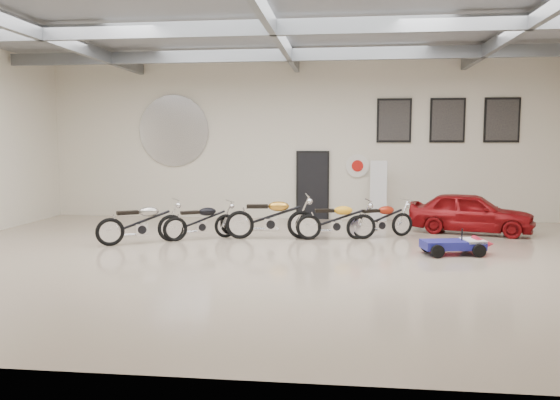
# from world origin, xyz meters

# --- Properties ---
(floor) EXTENTS (16.00, 12.00, 0.01)m
(floor) POSITION_xyz_m (0.00, 0.00, 0.00)
(floor) COLOR tan
(floor) RESTS_ON ground
(ceiling) EXTENTS (16.00, 12.00, 0.01)m
(ceiling) POSITION_xyz_m (0.00, 0.00, 5.00)
(ceiling) COLOR gray
(ceiling) RESTS_ON back_wall
(back_wall) EXTENTS (16.00, 0.02, 5.00)m
(back_wall) POSITION_xyz_m (0.00, 6.00, 2.50)
(back_wall) COLOR silver
(back_wall) RESTS_ON floor
(ceiling_beams) EXTENTS (15.80, 11.80, 0.32)m
(ceiling_beams) POSITION_xyz_m (0.00, 0.00, 4.75)
(ceiling_beams) COLOR slate
(ceiling_beams) RESTS_ON ceiling
(door) EXTENTS (0.92, 0.08, 2.10)m
(door) POSITION_xyz_m (0.50, 5.95, 1.05)
(door) COLOR black
(door) RESTS_ON back_wall
(logo_plaque) EXTENTS (2.30, 0.06, 1.16)m
(logo_plaque) POSITION_xyz_m (-4.00, 5.95, 2.80)
(logo_plaque) COLOR silver
(logo_plaque) RESTS_ON back_wall
(poster_left) EXTENTS (1.05, 0.08, 1.35)m
(poster_left) POSITION_xyz_m (3.00, 5.96, 3.10)
(poster_left) COLOR black
(poster_left) RESTS_ON back_wall
(poster_mid) EXTENTS (1.05, 0.08, 1.35)m
(poster_mid) POSITION_xyz_m (4.60, 5.96, 3.10)
(poster_mid) COLOR black
(poster_mid) RESTS_ON back_wall
(poster_right) EXTENTS (1.05, 0.08, 1.35)m
(poster_right) POSITION_xyz_m (6.20, 5.96, 3.10)
(poster_right) COLOR black
(poster_right) RESTS_ON back_wall
(oil_sign) EXTENTS (0.72, 0.10, 0.72)m
(oil_sign) POSITION_xyz_m (1.90, 5.95, 1.70)
(oil_sign) COLOR white
(oil_sign) RESTS_ON back_wall
(banner_stand) EXTENTS (0.55, 0.32, 1.88)m
(banner_stand) POSITION_xyz_m (2.53, 5.50, 0.94)
(banner_stand) COLOR white
(banner_stand) RESTS_ON floor
(motorcycle_silver) EXTENTS (2.10, 1.61, 1.07)m
(motorcycle_silver) POSITION_xyz_m (-3.36, 1.20, 0.54)
(motorcycle_silver) COLOR silver
(motorcycle_silver) RESTS_ON floor
(motorcycle_black) EXTENTS (1.90, 1.46, 0.97)m
(motorcycle_black) POSITION_xyz_m (-2.08, 1.93, 0.49)
(motorcycle_black) COLOR silver
(motorcycle_black) RESTS_ON floor
(motorcycle_gold) EXTENTS (2.30, 0.98, 1.16)m
(motorcycle_gold) POSITION_xyz_m (-0.35, 2.20, 0.58)
(motorcycle_gold) COLOR silver
(motorcycle_gold) RESTS_ON floor
(motorcycle_yellow) EXTENTS (2.05, 0.95, 1.02)m
(motorcycle_yellow) POSITION_xyz_m (1.29, 2.31, 0.51)
(motorcycle_yellow) COLOR silver
(motorcycle_yellow) RESTS_ON floor
(motorcycle_red) EXTENTS (1.94, 1.39, 0.98)m
(motorcycle_red) POSITION_xyz_m (2.41, 2.70, 0.49)
(motorcycle_red) COLOR silver
(motorcycle_red) RESTS_ON floor
(go_kart) EXTENTS (1.73, 1.03, 0.59)m
(go_kart) POSITION_xyz_m (3.97, 0.75, 0.29)
(go_kart) COLOR navy
(go_kart) RESTS_ON floor
(vintage_car) EXTENTS (2.13, 3.47, 1.10)m
(vintage_car) POSITION_xyz_m (4.87, 3.76, 0.55)
(vintage_car) COLOR maroon
(vintage_car) RESTS_ON floor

